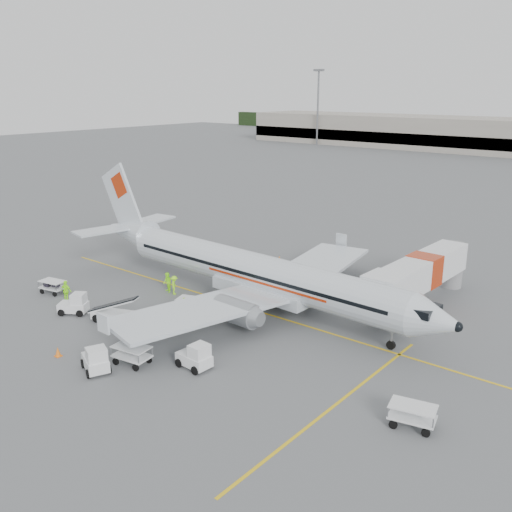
% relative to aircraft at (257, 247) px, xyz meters
% --- Properties ---
extents(ground, '(360.00, 360.00, 0.00)m').
position_rel_aircraft_xyz_m(ground, '(-1.01, -0.84, -4.97)').
color(ground, '#56595B').
extents(stripe_lead, '(44.00, 0.20, 0.01)m').
position_rel_aircraft_xyz_m(stripe_lead, '(-1.01, -0.84, -4.96)').
color(stripe_lead, yellow).
rests_on(stripe_lead, ground).
extents(stripe_cross, '(0.20, 20.00, 0.01)m').
position_rel_aircraft_xyz_m(stripe_cross, '(12.99, -8.84, -4.96)').
color(stripe_cross, yellow).
rests_on(stripe_cross, ground).
extents(terminal_west, '(110.00, 22.00, 9.00)m').
position_rel_aircraft_xyz_m(terminal_west, '(-41.01, 129.16, -0.47)').
color(terminal_west, gray).
rests_on(terminal_west, ground).
extents(mast_west, '(3.20, 1.20, 22.00)m').
position_rel_aircraft_xyz_m(mast_west, '(-71.01, 117.16, 6.03)').
color(mast_west, slate).
rests_on(mast_west, ground).
extents(aircraft, '(37.10, 29.61, 9.94)m').
position_rel_aircraft_xyz_m(aircraft, '(0.00, 0.00, 0.00)').
color(aircraft, silver).
rests_on(aircraft, ground).
extents(jet_bridge, '(3.51, 16.27, 4.25)m').
position_rel_aircraft_xyz_m(jet_bridge, '(10.36, 8.58, -2.84)').
color(jet_bridge, silver).
rests_on(jet_bridge, ground).
extents(belt_loader, '(5.12, 3.45, 2.60)m').
position_rel_aircraft_xyz_m(belt_loader, '(-6.36, -9.19, -3.67)').
color(belt_loader, silver).
rests_on(belt_loader, ground).
extents(tug_fore, '(2.30, 1.39, 1.73)m').
position_rel_aircraft_xyz_m(tug_fore, '(3.62, -10.79, -4.10)').
color(tug_fore, silver).
rests_on(tug_fore, ground).
extents(tug_mid, '(2.60, 2.09, 1.76)m').
position_rel_aircraft_xyz_m(tug_mid, '(-0.90, -15.00, -4.09)').
color(tug_mid, silver).
rests_on(tug_mid, ground).
extents(tug_aft, '(2.52, 2.25, 1.69)m').
position_rel_aircraft_xyz_m(tug_aft, '(-10.20, -10.39, -4.12)').
color(tug_aft, silver).
rests_on(tug_aft, ground).
extents(cart_loaded_a, '(2.77, 2.15, 1.27)m').
position_rel_aircraft_xyz_m(cart_loaded_a, '(-2.83, -4.53, -4.33)').
color(cart_loaded_a, silver).
rests_on(cart_loaded_a, ground).
extents(cart_loaded_b, '(2.41, 1.70, 1.15)m').
position_rel_aircraft_xyz_m(cart_loaded_b, '(-15.61, -8.81, -4.40)').
color(cart_loaded_b, silver).
rests_on(cart_loaded_b, ground).
extents(cart_empty_a, '(2.61, 1.79, 1.26)m').
position_rel_aircraft_xyz_m(cart_empty_a, '(0.18, -12.99, -4.34)').
color(cart_empty_a, silver).
rests_on(cart_empty_a, ground).
extents(cart_empty_b, '(2.66, 1.92, 1.25)m').
position_rel_aircraft_xyz_m(cart_empty_b, '(17.21, -8.26, -4.34)').
color(cart_empty_b, silver).
rests_on(cart_empty_b, ground).
extents(cone_port, '(0.40, 0.40, 0.65)m').
position_rel_aircraft_xyz_m(cone_port, '(-5.94, 11.00, -4.64)').
color(cone_port, orange).
rests_on(cone_port, ground).
extents(cone_stbd, '(0.42, 0.42, 0.69)m').
position_rel_aircraft_xyz_m(cone_stbd, '(-4.52, -15.40, -4.63)').
color(cone_stbd, orange).
rests_on(cone_stbd, ground).
extents(crew_a, '(0.70, 0.65, 1.61)m').
position_rel_aircraft_xyz_m(crew_a, '(-2.80, -5.41, -4.16)').
color(crew_a, '#94ED1B').
rests_on(crew_a, ground).
extents(crew_b, '(1.05, 0.95, 1.76)m').
position_rel_aircraft_xyz_m(crew_b, '(-8.10, -2.34, -4.09)').
color(crew_b, '#94ED1B').
rests_on(crew_b, ground).
extents(crew_c, '(1.18, 1.21, 1.66)m').
position_rel_aircraft_xyz_m(crew_c, '(-7.22, -2.34, -4.14)').
color(crew_c, '#94ED1B').
rests_on(crew_c, ground).
extents(crew_d, '(1.13, 0.71, 1.79)m').
position_rel_aircraft_xyz_m(crew_d, '(-13.02, -9.15, -4.07)').
color(crew_d, '#94ED1B').
rests_on(crew_d, ground).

